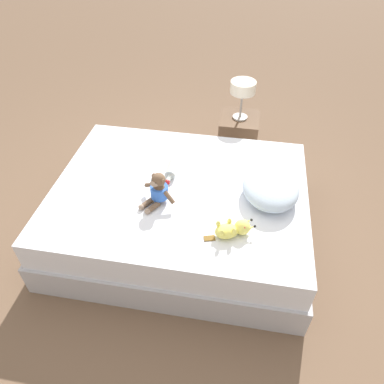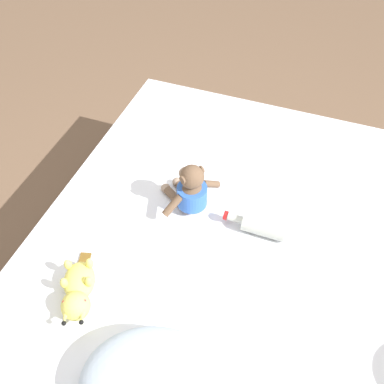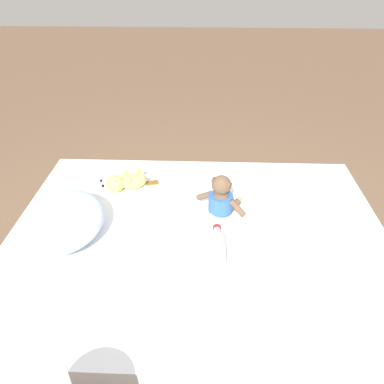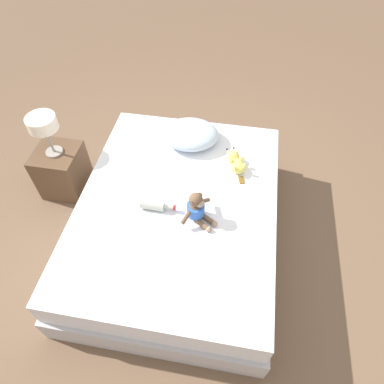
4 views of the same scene
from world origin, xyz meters
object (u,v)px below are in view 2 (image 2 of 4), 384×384
object	(u,v)px
glass_bottle	(262,226)
bed	(216,273)
plush_yellow_creature	(78,291)
plush_monkey	(190,191)

from	to	relation	value
glass_bottle	bed	bearing A→B (deg)	30.81
bed	glass_bottle	distance (m)	0.33
plush_yellow_creature	glass_bottle	size ratio (longest dim) A/B	1.29
plush_yellow_creature	glass_bottle	xyz separation A→B (m)	(-0.52, -0.51, -0.01)
bed	plush_monkey	size ratio (longest dim) A/B	7.29
plush_monkey	plush_yellow_creature	bearing A→B (deg)	67.92
bed	plush_monkey	bearing A→B (deg)	-35.74
plush_monkey	plush_yellow_creature	size ratio (longest dim) A/B	0.81
plush_monkey	glass_bottle	world-z (taller)	plush_monkey
bed	plush_yellow_creature	distance (m)	0.63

